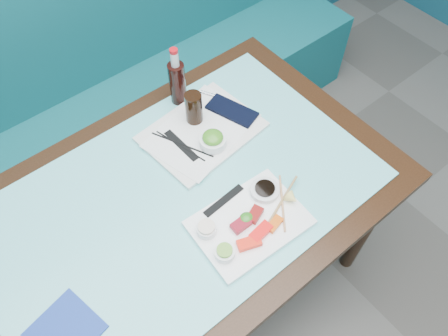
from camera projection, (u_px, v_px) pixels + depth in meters
booth_bench at (83, 120)px, 2.06m from camera, size 3.00×0.56×1.17m
dining_table at (182, 211)px, 1.45m from camera, size 1.40×0.90×0.75m
glass_top at (180, 197)px, 1.38m from camera, size 1.22×0.76×0.01m
sashimi_plate at (249, 223)px, 1.31m from camera, size 0.35×0.26×0.02m
salmon_left at (249, 243)px, 1.26m from camera, size 0.08×0.06×0.02m
salmon_mid at (261, 232)px, 1.28m from camera, size 0.08×0.04×0.02m
salmon_right at (275, 224)px, 1.29m from camera, size 0.06×0.04×0.01m
tuna_left at (241, 225)px, 1.29m from camera, size 0.06×0.04×0.02m
tuna_right at (255, 214)px, 1.31m from camera, size 0.06×0.05×0.02m
seaweed_garnish at (246, 218)px, 1.30m from camera, size 0.05×0.04×0.02m
ramekin_wasabi at (225, 253)px, 1.24m from camera, size 0.06×0.06×0.02m
wasabi_fill at (225, 250)px, 1.22m from camera, size 0.06×0.06×0.01m
ramekin_ginger at (207, 230)px, 1.28m from camera, size 0.07×0.07×0.02m
ginger_fill at (206, 227)px, 1.26m from camera, size 0.05×0.05×0.01m
soy_dish at (265, 190)px, 1.36m from camera, size 0.12×0.12×0.02m
soy_fill at (265, 188)px, 1.35m from camera, size 0.08×0.08×0.01m
lemon_wedge at (292, 199)px, 1.33m from camera, size 0.04×0.04×0.04m
chopstick_sleeve at (224, 200)px, 1.35m from camera, size 0.15×0.03×0.00m
wooden_chopstick_a at (280, 204)px, 1.34m from camera, size 0.23×0.09×0.01m
wooden_chopstick_b at (282, 203)px, 1.34m from camera, size 0.13×0.16×0.01m
serving_tray at (202, 132)px, 1.52m from camera, size 0.41×0.33×0.01m
paper_placemat at (202, 130)px, 1.51m from camera, size 0.42×0.34×0.00m
seaweed_bowl at (213, 142)px, 1.46m from camera, size 0.11×0.11×0.04m
seaweed_salad at (213, 137)px, 1.44m from camera, size 0.07×0.07×0.04m
cola_glass at (194, 108)px, 1.49m from camera, size 0.07×0.07×0.12m
navy_pouch at (232, 111)px, 1.56m from camera, size 0.13×0.20×0.01m
fork at (212, 95)px, 1.60m from camera, size 0.06×0.09×0.01m
black_chopstick_a at (180, 146)px, 1.47m from camera, size 0.06×0.21×0.01m
black_chopstick_b at (182, 145)px, 1.47m from camera, size 0.11×0.22×0.01m
tray_sleeve at (181, 145)px, 1.47m from camera, size 0.03×0.16×0.00m
cola_bottle_body at (178, 83)px, 1.55m from camera, size 0.08×0.08×0.17m
cola_bottle_neck at (175, 59)px, 1.45m from camera, size 0.04×0.04×0.06m
cola_bottle_cap at (174, 51)px, 1.43m from camera, size 0.03×0.03×0.01m
blue_napkin at (65, 331)px, 1.14m from camera, size 0.19×0.19×0.01m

